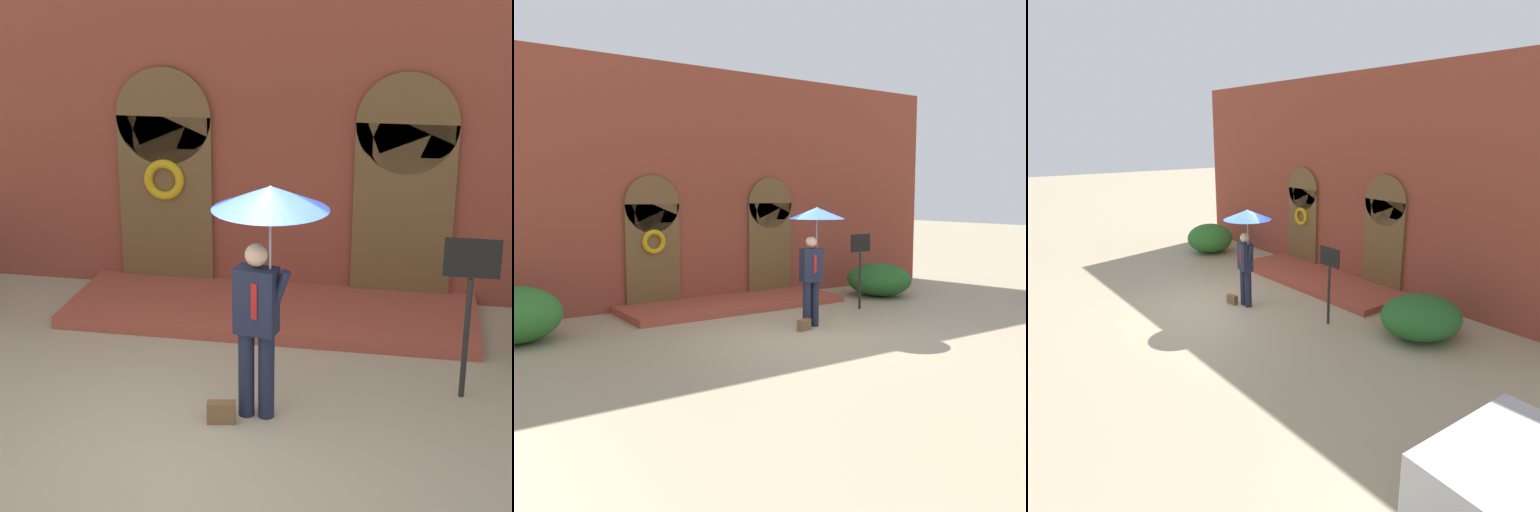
# 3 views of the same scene
# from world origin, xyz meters

# --- Properties ---
(ground_plane) EXTENTS (80.00, 80.00, 0.00)m
(ground_plane) POSITION_xyz_m (0.00, 0.00, 0.00)
(ground_plane) COLOR tan
(building_facade) EXTENTS (14.00, 2.30, 5.60)m
(building_facade) POSITION_xyz_m (-0.00, 4.15, 2.68)
(building_facade) COLOR brown
(building_facade) RESTS_ON ground
(person_with_umbrella) EXTENTS (1.10, 1.10, 2.36)m
(person_with_umbrella) POSITION_xyz_m (0.40, 0.48, 1.91)
(person_with_umbrella) COLOR #191E33
(person_with_umbrella) RESTS_ON ground
(handbag) EXTENTS (0.30, 0.17, 0.22)m
(handbag) POSITION_xyz_m (-0.01, 0.28, 0.11)
(handbag) COLOR brown
(handbag) RESTS_ON ground
(sign_post) EXTENTS (0.56, 0.06, 1.72)m
(sign_post) POSITION_xyz_m (2.33, 1.28, 1.16)
(sign_post) COLOR black
(sign_post) RESTS_ON ground
(shrub_left) EXTENTS (1.57, 1.54, 0.99)m
(shrub_left) POSITION_xyz_m (-4.79, 2.38, 0.50)
(shrub_left) COLOR #2D6B28
(shrub_left) RESTS_ON ground
(shrub_right) EXTENTS (1.57, 1.74, 0.84)m
(shrub_right) POSITION_xyz_m (3.96, 2.34, 0.42)
(shrub_right) COLOR #235B23
(shrub_right) RESTS_ON ground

